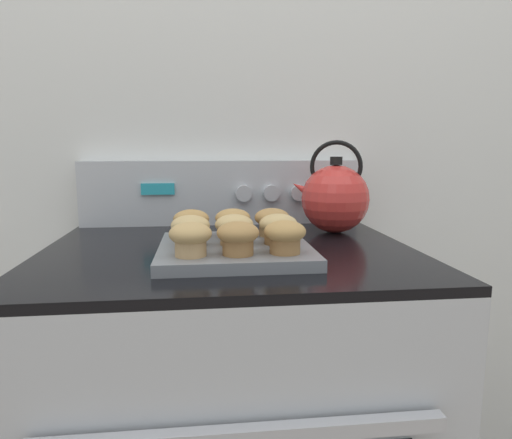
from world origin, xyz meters
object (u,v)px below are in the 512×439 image
object	(u,v)px
muffin_r1_c2	(278,227)
muffin_r2_c2	(272,221)
muffin_pan	(235,250)
muffin_r0_c2	(285,235)
muffin_r2_c1	(233,221)
muffin_r1_c0	(190,229)
muffin_r2_c0	(191,222)
muffin_r1_c1	(234,228)
muffin_r0_c0	(190,238)
tea_kettle	(335,197)
muffin_r0_c1	(238,237)

from	to	relation	value
muffin_r1_c2	muffin_r2_c2	xyz separation A→B (m)	(0.00, 0.08, 0.00)
muffin_pan	muffin_r1_c2	bearing A→B (deg)	-1.15
muffin_r0_c2	muffin_r2_c1	bearing A→B (deg)	116.20
muffin_pan	muffin_r1_c0	xyz separation A→B (m)	(-0.09, -0.00, 0.04)
muffin_r0_c2	muffin_r2_c0	distance (m)	0.24
muffin_r1_c1	muffin_r2_c1	world-z (taller)	same
muffin_r0_c0	muffin_r0_c2	distance (m)	0.17
muffin_pan	tea_kettle	distance (m)	0.35
muffin_r0_c2	muffin_r0_c1	bearing A→B (deg)	-178.69
muffin_r0_c0	muffin_r0_c1	world-z (taller)	same
muffin_r1_c0	muffin_r1_c2	bearing A→B (deg)	-0.41
muffin_r2_c1	tea_kettle	bearing A→B (deg)	27.10
muffin_r0_c2	tea_kettle	world-z (taller)	tea_kettle
muffin_r2_c2	tea_kettle	world-z (taller)	tea_kettle
muffin_r2_c0	muffin_r2_c2	bearing A→B (deg)	-0.09
muffin_r0_c1	muffin_r1_c1	world-z (taller)	same
muffin_pan	muffin_r0_c1	bearing A→B (deg)	-89.93
muffin_r1_c1	muffin_r2_c1	xyz separation A→B (m)	(0.00, 0.08, 0.00)
muffin_r0_c0	muffin_r1_c2	size ratio (longest dim) A/B	1.00
muffin_r1_c0	muffin_r1_c2	xyz separation A→B (m)	(0.17, -0.00, 0.00)
muffin_r0_c0	muffin_r2_c0	xyz separation A→B (m)	(-0.00, 0.17, 0.00)
muffin_r0_c0	muffin_r2_c1	size ratio (longest dim) A/B	1.00
muffin_r1_c1	muffin_r2_c0	distance (m)	0.12
muffin_r2_c0	tea_kettle	xyz separation A→B (m)	(0.35, 0.14, 0.03)
muffin_r0_c1	muffin_r1_c2	size ratio (longest dim) A/B	1.00
muffin_r0_c1	muffin_r1_c0	distance (m)	0.12
tea_kettle	muffin_r1_c2	bearing A→B (deg)	-128.87
muffin_r2_c1	muffin_r1_c0	bearing A→B (deg)	-135.80
muffin_pan	tea_kettle	world-z (taller)	tea_kettle
muffin_pan	muffin_r2_c0	xyz separation A→B (m)	(-0.09, 0.08, 0.04)
muffin_r0_c0	muffin_r2_c1	distance (m)	0.19
muffin_r1_c2	muffin_r2_c0	world-z (taller)	same
muffin_r1_c1	muffin_r2_c0	size ratio (longest dim) A/B	1.00
muffin_r1_c1	muffin_r2_c0	world-z (taller)	same
muffin_r1_c2	muffin_r1_c0	bearing A→B (deg)	179.59
muffin_pan	muffin_r1_c1	world-z (taller)	muffin_r1_c1
muffin_r1_c0	muffin_r1_c1	size ratio (longest dim) A/B	1.00
muffin_pan	muffin_r0_c0	bearing A→B (deg)	-134.53
muffin_r1_c2	muffin_r2_c1	bearing A→B (deg)	134.21
muffin_pan	muffin_r2_c2	distance (m)	0.13
tea_kettle	muffin_pan	bearing A→B (deg)	-140.37
muffin_r2_c1	muffin_r2_c2	bearing A→B (deg)	-2.13
muffin_pan	muffin_r2_c1	size ratio (longest dim) A/B	3.89
muffin_r1_c0	tea_kettle	size ratio (longest dim) A/B	0.33
tea_kettle	muffin_r0_c1	bearing A→B (deg)	-131.00
muffin_r2_c0	muffin_pan	bearing A→B (deg)	-43.74
muffin_r0_c0	muffin_r0_c1	xyz separation A→B (m)	(0.08, -0.00, 0.00)
muffin_r0_c2	tea_kettle	distance (m)	0.35
muffin_pan	muffin_r0_c0	xyz separation A→B (m)	(-0.08, -0.08, 0.04)
muffin_pan	muffin_r2_c0	bearing A→B (deg)	136.26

